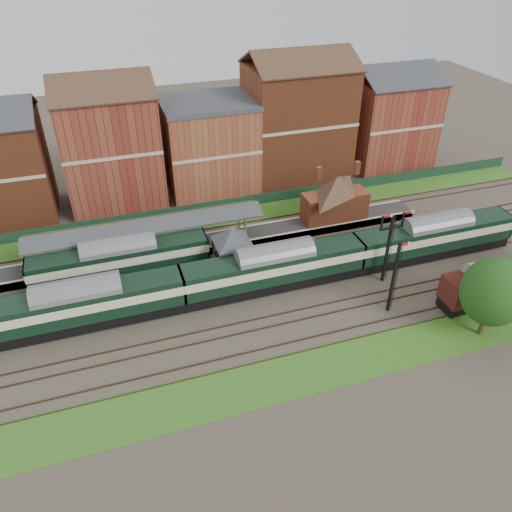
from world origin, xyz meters
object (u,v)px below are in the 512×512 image
object	(u,v)px
dmu_train	(274,268)
goods_van_a	(475,288)
platform_railcar	(120,260)
semaphore_bracket	(389,244)
signal_box	(233,252)

from	to	relation	value
dmu_train	goods_van_a	world-z (taller)	dmu_train
platform_railcar	goods_van_a	xyz separation A→B (m)	(32.63, -15.50, -0.26)
platform_railcar	dmu_train	bearing A→B (deg)	-23.58
semaphore_bracket	goods_van_a	size ratio (longest dim) A/B	1.25
signal_box	goods_van_a	size ratio (longest dim) A/B	0.92
platform_railcar	goods_van_a	bearing A→B (deg)	-25.41
semaphore_bracket	dmu_train	distance (m)	11.99
dmu_train	goods_van_a	size ratio (longest dim) A/B	8.83
dmu_train	platform_railcar	bearing A→B (deg)	156.42
signal_box	platform_railcar	distance (m)	11.87
signal_box	platform_railcar	world-z (taller)	signal_box
semaphore_bracket	dmu_train	bearing A→B (deg)	167.78
signal_box	dmu_train	xyz separation A→B (m)	(3.50, -3.25, -0.62)
signal_box	goods_van_a	bearing A→B (deg)	-29.98
semaphore_bracket	goods_van_a	bearing A→B (deg)	-46.37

